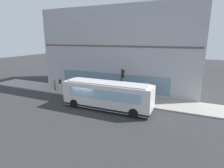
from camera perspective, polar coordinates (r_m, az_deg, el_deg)
ground at (r=21.38m, az=-7.90°, el=-7.16°), size 120.00×120.00×0.00m
sidewalk_curb at (r=25.18m, az=-2.30°, el=-3.55°), size 4.11×40.00×0.15m
building_corner at (r=29.86m, az=3.12°, el=10.84°), size 8.66×23.77×12.05m
city_bus_nearside at (r=20.22m, az=-1.53°, el=-3.61°), size 2.69×10.07×3.07m
traffic_light_near_corner at (r=21.79m, az=3.32°, el=1.50°), size 0.32×0.49×4.03m
fire_hydrant at (r=21.99m, az=11.42°, el=-5.28°), size 0.35×0.35×0.74m
pedestrian_near_hydrant at (r=25.27m, az=-3.16°, el=-1.02°), size 0.32×0.32×1.69m
pedestrian_by_light_pole at (r=28.66m, az=-17.44°, el=0.06°), size 0.32×0.32×1.61m
pedestrian_near_building_entrance at (r=29.23m, az=-15.88°, el=0.39°), size 0.32×0.32×1.57m
newspaper_vending_box at (r=23.86m, az=8.29°, el=-3.36°), size 0.44×0.42×0.90m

